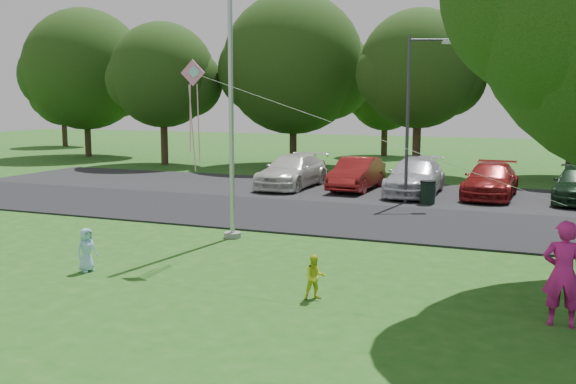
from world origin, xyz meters
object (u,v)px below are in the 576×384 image
at_px(street_lamp, 415,104).
at_px(woman, 563,274).
at_px(child_yellow, 315,277).
at_px(flagpole, 231,94).
at_px(trash_can, 428,193).
at_px(child_blue, 87,250).
at_px(kite, 201,92).

xyz_separation_m(street_lamp, woman, (5.12, -12.53, -2.88)).
relative_size(woman, child_yellow, 2.09).
bearing_deg(flagpole, woman, -26.78).
relative_size(street_lamp, trash_can, 6.72).
distance_m(child_yellow, child_blue, 5.68).
bearing_deg(woman, child_blue, -1.16).
height_order(street_lamp, trash_can, street_lamp).
xyz_separation_m(child_yellow, child_blue, (-5.68, -0.00, 0.06)).
bearing_deg(kite, trash_can, 65.92).
relative_size(trash_can, child_yellow, 1.04).
relative_size(woman, kite, 0.22).
height_order(flagpole, kite, flagpole).
xyz_separation_m(flagpole, child_blue, (-1.48, -4.61, -3.65)).
bearing_deg(flagpole, child_yellow, -47.68).
xyz_separation_m(trash_can, child_blue, (-5.74, -12.61, 0.04)).
bearing_deg(street_lamp, trash_can, -34.01).
relative_size(trash_can, kite, 0.11).
distance_m(flagpole, street_lamp, 8.89).
bearing_deg(street_lamp, kite, -130.68).
distance_m(flagpole, trash_can, 9.78).
xyz_separation_m(woman, kite, (-8.27, 1.83, 3.22)).
height_order(trash_can, woman, woman).
height_order(child_yellow, child_blue, child_blue).
bearing_deg(woman, child_yellow, 0.09).
bearing_deg(child_blue, kite, -28.75).
height_order(trash_can, kite, kite).
distance_m(child_yellow, kite, 5.61).
height_order(trash_can, child_yellow, trash_can).
bearing_deg(woman, trash_can, -72.22).
distance_m(child_blue, kite, 4.62).
bearing_deg(street_lamp, flagpole, -138.52).
xyz_separation_m(child_blue, kite, (1.98, 2.01, 3.66)).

